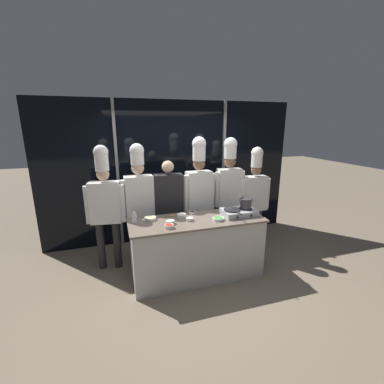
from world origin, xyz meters
The scene contains 21 objects.
ground_plane centered at (0.00, 0.00, 0.00)m, with size 24.00×24.00×0.00m, color #7F705B.
window_wall_back centered at (0.00, 1.50, 1.35)m, with size 4.92×0.09×2.70m.
demo_counter centered at (0.00, 0.00, 0.46)m, with size 1.98×0.71×0.92m.
portable_stove centered at (0.67, -0.01, 0.96)m, with size 0.50×0.37×0.10m.
frying_pan centered at (0.55, -0.02, 1.03)m, with size 0.25×0.43×0.04m.
stock_pot centered at (0.78, -0.01, 1.09)m, with size 0.20×0.18×0.15m.
squeeze_bottle_clear centered at (-0.89, 0.12, 1.01)m, with size 0.06×0.06×0.19m.
prep_bowl_garlic centered at (-0.12, -0.02, 0.94)m, with size 0.11×0.11×0.05m.
prep_bowl_scallions centered at (0.28, -0.12, 0.94)m, with size 0.17×0.17×0.04m.
prep_bowl_ginger centered at (-0.66, 0.18, 0.94)m, with size 0.17×0.17×0.04m.
prep_bowl_noodles centered at (-0.20, 0.15, 0.95)m, with size 0.14×0.14×0.05m.
prep_bowl_bell_pepper centered at (-0.46, -0.20, 0.95)m, with size 0.12×0.12×0.05m.
prep_bowl_soy_glaze centered at (0.00, 0.25, 0.94)m, with size 0.10×0.10×0.04m.
prep_bowl_onion centered at (-0.41, -0.05, 0.95)m, with size 0.13×0.13×0.05m.
serving_spoon_slotted centered at (-0.33, 0.24, 0.92)m, with size 0.23×0.05×0.02m.
chef_head centered at (-1.27, 0.63, 1.12)m, with size 0.59×0.30×1.97m.
chef_sous centered at (-0.75, 0.67, 1.15)m, with size 0.58×0.25×1.98m.
person_guest centered at (-0.28, 0.66, 1.03)m, with size 0.60×0.28×1.70m.
chef_line centered at (0.23, 0.61, 1.22)m, with size 0.55×0.24×2.07m.
chef_pastry centered at (0.81, 0.67, 1.22)m, with size 0.54×0.24×2.05m.
chef_apprentice centered at (1.27, 0.56, 1.09)m, with size 0.54×0.24×1.89m.
Camera 1 is at (-1.11, -3.34, 2.27)m, focal length 24.00 mm.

